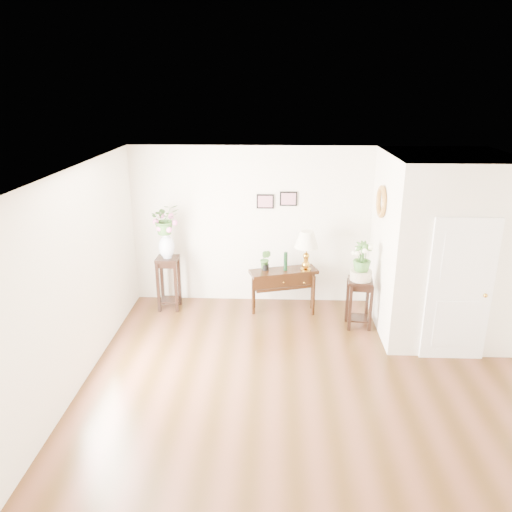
# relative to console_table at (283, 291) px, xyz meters

# --- Properties ---
(floor) EXTENTS (6.00, 5.50, 0.02)m
(floor) POSITION_rel_console_table_xyz_m (0.32, -2.25, -0.38)
(floor) COLOR brown
(floor) RESTS_ON ground
(ceiling) EXTENTS (6.00, 5.50, 0.02)m
(ceiling) POSITION_rel_console_table_xyz_m (0.32, -2.25, 2.42)
(ceiling) COLOR white
(ceiling) RESTS_ON ground
(wall_back) EXTENTS (6.00, 0.02, 2.80)m
(wall_back) POSITION_rel_console_table_xyz_m (0.32, 0.50, 1.02)
(wall_back) COLOR #F1E4CF
(wall_back) RESTS_ON ground
(wall_front) EXTENTS (6.00, 0.02, 2.80)m
(wall_front) POSITION_rel_console_table_xyz_m (0.32, -5.00, 1.02)
(wall_front) COLOR #F1E4CF
(wall_front) RESTS_ON ground
(wall_left) EXTENTS (0.02, 5.50, 2.80)m
(wall_left) POSITION_rel_console_table_xyz_m (-2.68, -2.25, 1.02)
(wall_left) COLOR #F1E4CF
(wall_left) RESTS_ON ground
(partition) EXTENTS (1.80, 1.95, 2.80)m
(partition) POSITION_rel_console_table_xyz_m (2.42, -0.48, 1.02)
(partition) COLOR #F1E4CF
(partition) RESTS_ON floor
(door) EXTENTS (0.90, 0.05, 2.10)m
(door) POSITION_rel_console_table_xyz_m (2.42, -1.48, 0.67)
(door) COLOR white
(door) RESTS_ON floor
(art_print_left) EXTENTS (0.30, 0.02, 0.25)m
(art_print_left) POSITION_rel_console_table_xyz_m (-0.33, 0.48, 1.47)
(art_print_left) COLOR black
(art_print_left) RESTS_ON wall_back
(art_print_right) EXTENTS (0.30, 0.02, 0.25)m
(art_print_right) POSITION_rel_console_table_xyz_m (0.07, 0.48, 1.52)
(art_print_right) COLOR black
(art_print_right) RESTS_ON wall_back
(wall_ornament) EXTENTS (0.07, 0.51, 0.51)m
(wall_ornament) POSITION_rel_console_table_xyz_m (1.48, -0.35, 1.67)
(wall_ornament) COLOR gold
(wall_ornament) RESTS_ON partition
(console_table) EXTENTS (1.21, 0.70, 0.77)m
(console_table) POSITION_rel_console_table_xyz_m (0.00, 0.00, 0.00)
(console_table) COLOR black
(console_table) RESTS_ON floor
(table_lamp) EXTENTS (0.45, 0.45, 0.70)m
(table_lamp) POSITION_rel_console_table_xyz_m (0.38, 0.00, 0.73)
(table_lamp) COLOR #AD7E23
(table_lamp) RESTS_ON console_table
(green_vase) EXTENTS (0.08, 0.08, 0.32)m
(green_vase) POSITION_rel_console_table_xyz_m (0.03, 0.00, 0.55)
(green_vase) COLOR black
(green_vase) RESTS_ON console_table
(potted_plant) EXTENTS (0.23, 0.21, 0.35)m
(potted_plant) POSITION_rel_console_table_xyz_m (-0.31, 0.00, 0.56)
(potted_plant) COLOR #3C6D2C
(potted_plant) RESTS_ON console_table
(plant_stand_a) EXTENTS (0.37, 0.37, 0.95)m
(plant_stand_a) POSITION_rel_console_table_xyz_m (-2.00, 0.05, 0.09)
(plant_stand_a) COLOR black
(plant_stand_a) RESTS_ON floor
(porcelain_vase) EXTENTS (0.36, 0.36, 0.47)m
(porcelain_vase) POSITION_rel_console_table_xyz_m (-2.00, 0.05, 0.79)
(porcelain_vase) COLOR silver
(porcelain_vase) RESTS_ON plant_stand_a
(lily_arrangement) EXTENTS (0.60, 0.57, 0.52)m
(lily_arrangement) POSITION_rel_console_table_xyz_m (-2.00, 0.05, 1.23)
(lily_arrangement) COLOR #3C6D2C
(lily_arrangement) RESTS_ON porcelain_vase
(plant_stand_b) EXTENTS (0.43, 0.43, 0.82)m
(plant_stand_b) POSITION_rel_console_table_xyz_m (1.22, -0.53, 0.03)
(plant_stand_b) COLOR black
(plant_stand_b) RESTS_ON floor
(ceramic_bowl) EXTENTS (0.39, 0.39, 0.15)m
(ceramic_bowl) POSITION_rel_console_table_xyz_m (1.22, -0.53, 0.52)
(ceramic_bowl) COLOR beige
(ceramic_bowl) RESTS_ON plant_stand_b
(narcissus) EXTENTS (0.30, 0.30, 0.50)m
(narcissus) POSITION_rel_console_table_xyz_m (1.22, -0.53, 0.81)
(narcissus) COLOR #3C6D2C
(narcissus) RESTS_ON ceramic_bowl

